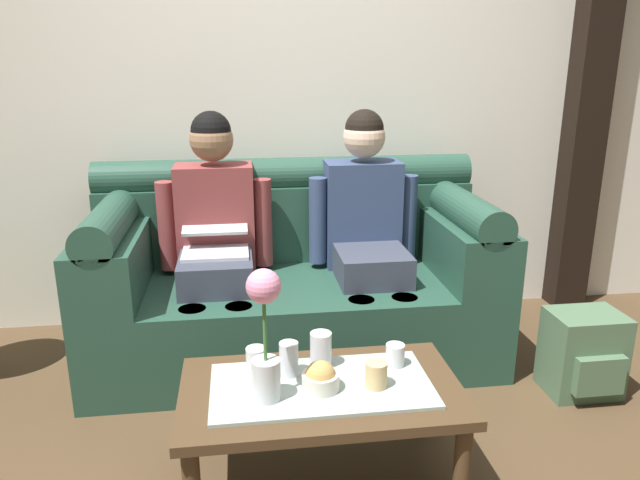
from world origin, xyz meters
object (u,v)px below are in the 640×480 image
object	(u,v)px
couch	(293,281)
backpack_right	(583,354)
person_left	(215,231)
cup_near_right	(376,374)
cup_near_left	(256,364)
cup_far_left	(289,359)
flower_vase	(265,331)
cup_far_right	(395,355)
coffee_table	(321,399)
person_right	(366,225)
snack_bowl	(321,378)
cup_far_center	(321,350)

from	to	relation	value
couch	backpack_right	size ratio (longest dim) A/B	5.15
person_left	cup_near_right	bearing A→B (deg)	-62.73
cup_near_left	cup_near_right	world-z (taller)	cup_near_left
couch	cup_near_left	distance (m)	1.00
person_left	cup_far_left	size ratio (longest dim) A/B	9.96
cup_near_left	cup_far_left	world-z (taller)	cup_far_left
person_left	flower_vase	bearing A→B (deg)	-80.48
cup_far_left	cup_far_right	world-z (taller)	cup_far_left
coffee_table	couch	bearing A→B (deg)	90.00
couch	cup_near_left	bearing A→B (deg)	-102.55
person_right	cup_far_right	size ratio (longest dim) A/B	15.05
person_left	snack_bowl	distance (m)	1.15
flower_vase	cup_near_left	distance (m)	0.23
cup_near_left	cup_far_center	bearing A→B (deg)	14.04
flower_vase	cup_far_right	world-z (taller)	flower_vase
couch	cup_far_right	xyz separation A→B (m)	(0.28, -0.94, 0.06)
snack_bowl	backpack_right	bearing A→B (deg)	20.41
coffee_table	flower_vase	distance (m)	0.36
cup_near_left	cup_far_center	distance (m)	0.24
person_left	cup_far_center	size ratio (longest dim) A/B	9.41
cup_far_center	cup_far_right	size ratio (longest dim) A/B	1.60
flower_vase	person_left	bearing A→B (deg)	99.52
person_right	flower_vase	distance (m)	1.24
coffee_table	cup_near_left	xyz separation A→B (m)	(-0.22, 0.07, 0.12)
cup_near_left	cup_far_left	distance (m)	0.11
person_right	coffee_table	xyz separation A→B (m)	(-0.37, -1.04, -0.33)
cup_far_left	backpack_right	distance (m)	1.42
flower_vase	cup_far_left	xyz separation A→B (m)	(0.09, 0.14, -0.18)
person_right	cup_far_left	distance (m)	1.09
coffee_table	snack_bowl	bearing A→B (deg)	-102.91
cup_far_right	cup_far_left	bearing A→B (deg)	-177.61
cup_near_left	cup_near_right	xyz separation A→B (m)	(0.40, -0.11, -0.01)
snack_bowl	coffee_table	bearing A→B (deg)	77.09
couch	cup_near_right	distance (m)	1.09
cup_near_left	couch	bearing A→B (deg)	77.45
backpack_right	flower_vase	bearing A→B (deg)	-160.76
couch	backpack_right	xyz separation A→B (m)	(1.25, -0.60, -0.19)
flower_vase	couch	bearing A→B (deg)	80.26
snack_bowl	couch	bearing A→B (deg)	89.63
cup_far_center	cup_far_right	distance (m)	0.27
cup_near_right	cup_far_right	xyz separation A→B (m)	(0.10, 0.13, -0.00)
cup_near_left	cup_far_center	size ratio (longest dim) A/B	0.90
couch	coffee_table	size ratio (longest dim) A/B	2.04
person_left	cup_far_right	world-z (taller)	person_left
person_right	cup_far_center	xyz separation A→B (m)	(-0.36, -0.91, -0.20)
couch	person_right	size ratio (longest dim) A/B	1.60
cup_far_right	coffee_table	bearing A→B (deg)	-161.58
couch	flower_vase	world-z (taller)	couch
person_left	cup_near_right	xyz separation A→B (m)	(0.55, -1.08, -0.22)
coffee_table	backpack_right	size ratio (longest dim) A/B	2.53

